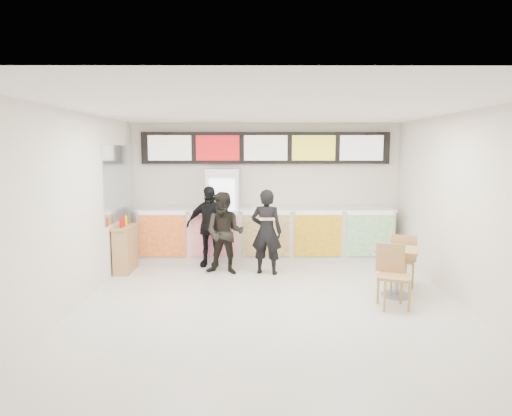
{
  "coord_description": "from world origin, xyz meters",
  "views": [
    {
      "loc": [
        -0.26,
        -6.79,
        2.42
      ],
      "look_at": [
        -0.22,
        1.2,
        1.39
      ],
      "focal_mm": 32.0,
      "sensor_mm": 36.0,
      "label": 1
    }
  ],
  "objects_px": {
    "service_counter": "(266,234)",
    "customer_mid": "(209,226)",
    "condiment_ledge": "(125,248)",
    "customer_main": "(266,232)",
    "cafe_table": "(397,263)",
    "customer_left": "(225,233)",
    "drinks_fridge": "(223,214)"
  },
  "relations": [
    {
      "from": "service_counter",
      "to": "customer_left",
      "type": "xyz_separation_m",
      "value": [
        -0.83,
        -1.17,
        0.23
      ]
    },
    {
      "from": "service_counter",
      "to": "cafe_table",
      "type": "distance_m",
      "value": 3.32
    },
    {
      "from": "service_counter",
      "to": "customer_main",
      "type": "xyz_separation_m",
      "value": [
        -0.02,
        -1.17,
        0.26
      ]
    },
    {
      "from": "service_counter",
      "to": "drinks_fridge",
      "type": "relative_size",
      "value": 2.78
    },
    {
      "from": "customer_mid",
      "to": "condiment_ledge",
      "type": "relative_size",
      "value": 1.54
    },
    {
      "from": "service_counter",
      "to": "condiment_ledge",
      "type": "bearing_deg",
      "value": -160.56
    },
    {
      "from": "customer_mid",
      "to": "customer_left",
      "type": "bearing_deg",
      "value": -48.66
    },
    {
      "from": "customer_main",
      "to": "customer_left",
      "type": "xyz_separation_m",
      "value": [
        -0.81,
        0.01,
        -0.03
      ]
    },
    {
      "from": "cafe_table",
      "to": "condiment_ledge",
      "type": "xyz_separation_m",
      "value": [
        -4.91,
        1.58,
        -0.1
      ]
    },
    {
      "from": "drinks_fridge",
      "to": "customer_mid",
      "type": "xyz_separation_m",
      "value": [
        -0.25,
        -0.58,
        -0.16
      ]
    },
    {
      "from": "condiment_ledge",
      "to": "customer_left",
      "type": "bearing_deg",
      "value": -4.87
    },
    {
      "from": "customer_mid",
      "to": "cafe_table",
      "type": "distance_m",
      "value": 3.86
    },
    {
      "from": "cafe_table",
      "to": "drinks_fridge",
      "type": "bearing_deg",
      "value": 160.91
    },
    {
      "from": "customer_left",
      "to": "condiment_ledge",
      "type": "bearing_deg",
      "value": -173.81
    },
    {
      "from": "customer_main",
      "to": "cafe_table",
      "type": "distance_m",
      "value": 2.55
    },
    {
      "from": "cafe_table",
      "to": "condiment_ledge",
      "type": "distance_m",
      "value": 5.16
    },
    {
      "from": "service_counter",
      "to": "customer_left",
      "type": "distance_m",
      "value": 1.45
    },
    {
      "from": "service_counter",
      "to": "cafe_table",
      "type": "height_order",
      "value": "service_counter"
    },
    {
      "from": "customer_left",
      "to": "customer_mid",
      "type": "distance_m",
      "value": 0.7
    },
    {
      "from": "service_counter",
      "to": "drinks_fridge",
      "type": "xyz_separation_m",
      "value": [
        -0.93,
        0.02,
        0.43
      ]
    },
    {
      "from": "service_counter",
      "to": "customer_mid",
      "type": "relative_size",
      "value": 3.32
    },
    {
      "from": "drinks_fridge",
      "to": "service_counter",
      "type": "bearing_deg",
      "value": -0.99
    },
    {
      "from": "customer_left",
      "to": "cafe_table",
      "type": "bearing_deg",
      "value": -14.76
    },
    {
      "from": "customer_left",
      "to": "condiment_ledge",
      "type": "distance_m",
      "value": 2.03
    },
    {
      "from": "customer_left",
      "to": "cafe_table",
      "type": "xyz_separation_m",
      "value": [
        2.92,
        -1.41,
        -0.24
      ]
    },
    {
      "from": "service_counter",
      "to": "drinks_fridge",
      "type": "distance_m",
      "value": 1.03
    },
    {
      "from": "customer_mid",
      "to": "cafe_table",
      "type": "bearing_deg",
      "value": -21.13
    },
    {
      "from": "drinks_fridge",
      "to": "cafe_table",
      "type": "distance_m",
      "value": 4.01
    },
    {
      "from": "service_counter",
      "to": "customer_mid",
      "type": "bearing_deg",
      "value": -154.73
    },
    {
      "from": "service_counter",
      "to": "drinks_fridge",
      "type": "bearing_deg",
      "value": 179.01
    },
    {
      "from": "drinks_fridge",
      "to": "customer_left",
      "type": "relative_size",
      "value": 1.25
    },
    {
      "from": "service_counter",
      "to": "condiment_ledge",
      "type": "relative_size",
      "value": 5.11
    }
  ]
}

